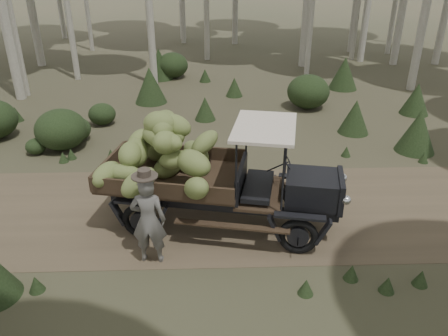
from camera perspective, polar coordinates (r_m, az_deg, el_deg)
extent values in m
plane|color=#473D2B|center=(9.80, 2.70, -5.49)|extent=(120.00, 120.00, 0.00)
cube|color=brown|center=(9.80, 2.70, -5.47)|extent=(70.00, 4.00, 0.01)
cube|color=black|center=(8.77, 11.33, -2.60)|extent=(1.17, 1.13, 0.55)
cube|color=black|center=(8.81, 14.90, -2.86)|extent=(0.30, 1.00, 0.62)
cube|color=black|center=(8.76, 2.25, -1.34)|extent=(0.36, 1.38, 0.55)
cube|color=#38281C|center=(9.07, -6.54, -1.21)|extent=(3.10, 2.32, 0.08)
cube|color=#38281C|center=(9.77, -5.18, 2.12)|extent=(2.75, 0.62, 0.32)
cube|color=#38281C|center=(8.23, -8.28, -2.93)|extent=(2.75, 0.62, 0.32)
cube|color=#38281C|center=(9.45, -14.77, 0.45)|extent=(0.42, 1.77, 0.32)
cube|color=beige|center=(8.27, 5.35, 5.32)|extent=(1.47, 1.89, 0.06)
cube|color=black|center=(9.36, 0.39, -2.72)|extent=(4.52, 1.02, 0.18)
cube|color=black|center=(8.72, -0.42, -5.09)|extent=(4.52, 1.02, 0.18)
torus|color=black|center=(9.76, 9.81, -3.47)|extent=(0.77, 0.29, 0.76)
torus|color=black|center=(8.40, 9.64, -8.80)|extent=(0.77, 0.29, 0.76)
torus|color=black|center=(10.16, -7.87, -2.04)|extent=(0.77, 0.29, 0.76)
torus|color=black|center=(8.87, -10.85, -6.84)|extent=(0.77, 0.29, 0.76)
sphere|color=beige|center=(9.19, 15.24, -1.28)|extent=(0.18, 0.18, 0.18)
sphere|color=beige|center=(8.41, 15.67, -4.06)|extent=(0.18, 0.18, 0.18)
ellipsoid|color=olive|center=(8.79, -15.07, -0.81)|extent=(0.75, 0.89, 0.54)
ellipsoid|color=olive|center=(8.53, -6.51, 1.07)|extent=(0.75, 0.50, 0.52)
ellipsoid|color=olive|center=(8.46, -7.47, 3.43)|extent=(0.86, 0.87, 0.48)
ellipsoid|color=olive|center=(8.70, -6.59, 5.54)|extent=(0.89, 0.64, 0.60)
ellipsoid|color=olive|center=(9.68, -8.86, 2.18)|extent=(0.81, 0.85, 0.60)
ellipsoid|color=olive|center=(8.77, -12.10, 1.74)|extent=(0.50, 0.73, 0.58)
ellipsoid|color=olive|center=(8.89, -8.58, 4.40)|extent=(0.94, 0.81, 0.66)
ellipsoid|color=olive|center=(8.68, -7.88, 5.59)|extent=(0.55, 0.89, 0.60)
ellipsoid|color=olive|center=(9.10, -4.57, 0.80)|extent=(0.81, 0.71, 0.42)
ellipsoid|color=olive|center=(8.93, -11.45, 1.96)|extent=(0.52, 0.84, 0.69)
ellipsoid|color=olive|center=(8.89, -7.13, 4.18)|extent=(0.93, 0.97, 0.60)
ellipsoid|color=olive|center=(8.81, -7.86, 5.89)|extent=(0.63, 0.88, 0.50)
ellipsoid|color=olive|center=(9.54, -3.66, 1.96)|extent=(0.83, 0.99, 0.57)
ellipsoid|color=olive|center=(9.24, -10.90, 3.29)|extent=(0.75, 0.94, 0.68)
ellipsoid|color=olive|center=(8.84, -7.34, 4.32)|extent=(0.60, 0.97, 0.67)
ellipsoid|color=olive|center=(8.78, -7.94, 5.71)|extent=(0.90, 0.97, 0.59)
ellipsoid|color=olive|center=(9.07, -7.30, 0.21)|extent=(0.83, 0.88, 0.50)
ellipsoid|color=olive|center=(9.08, -2.54, 3.31)|extent=(0.84, 0.85, 0.61)
ellipsoid|color=olive|center=(8.60, -8.46, 3.86)|extent=(0.94, 0.81, 0.59)
ellipsoid|color=olive|center=(8.64, -8.43, 5.72)|extent=(0.81, 0.70, 0.55)
ellipsoid|color=olive|center=(8.70, -13.07, -0.70)|extent=(0.95, 0.68, 0.44)
ellipsoid|color=olive|center=(8.35, -4.05, 0.64)|extent=(0.96, 0.89, 0.60)
ellipsoid|color=olive|center=(8.39, -7.63, 3.32)|extent=(0.68, 0.83, 0.63)
ellipsoid|color=olive|center=(8.24, -11.10, -1.87)|extent=(0.97, 0.80, 0.75)
ellipsoid|color=olive|center=(7.95, -3.64, -2.66)|extent=(0.71, 0.91, 0.70)
imported|color=#585550|center=(7.96, -9.83, -6.77)|extent=(0.66, 0.45, 1.73)
cylinder|color=#382F27|center=(7.52, -10.34, -1.06)|extent=(0.49, 0.49, 0.02)
cylinder|color=#382F27|center=(7.49, -10.38, -0.67)|extent=(0.24, 0.24, 0.14)
cone|color=#233319|center=(15.03, -2.50, 7.78)|extent=(0.72, 0.72, 0.80)
ellipsoid|color=#233319|center=(13.46, -20.53, 4.74)|extent=(1.46, 1.46, 1.17)
cone|color=#233319|center=(20.42, -8.46, 13.29)|extent=(1.22, 1.22, 1.36)
cone|color=#233319|center=(17.68, 1.35, 10.54)|extent=(0.68, 0.68, 0.75)
ellipsoid|color=#233319|center=(15.14, -15.64, 6.80)|extent=(0.89, 0.89, 0.71)
cone|color=#233319|center=(17.03, -9.64, 10.63)|extent=(1.22, 1.22, 1.36)
ellipsoid|color=#233319|center=(14.00, -18.83, 4.83)|extent=(0.91, 0.91, 0.73)
cone|color=#233319|center=(14.42, 16.73, 6.44)|extent=(0.97, 0.97, 1.08)
cone|color=#233319|center=(19.85, -2.50, 12.00)|extent=(0.51, 0.51, 0.57)
cone|color=#233319|center=(16.53, -25.55, 6.38)|extent=(0.45, 0.45, 0.50)
ellipsoid|color=#233319|center=(16.44, 10.95, 9.77)|extent=(1.53, 1.53, 1.23)
cone|color=#233319|center=(13.60, 23.99, 4.43)|extent=(1.11, 1.11, 1.24)
cone|color=#233319|center=(16.96, 23.80, 8.26)|extent=(1.00, 1.00, 1.11)
ellipsoid|color=#233319|center=(20.57, -6.75, 13.19)|extent=(1.41, 1.41, 1.13)
cone|color=#233319|center=(19.30, 15.41, 11.86)|extent=(1.20, 1.20, 1.33)
ellipsoid|color=#233319|center=(13.51, -23.38, 2.61)|extent=(0.56, 0.56, 0.45)
cone|color=#233319|center=(8.24, -23.36, -13.70)|extent=(0.27, 0.27, 0.30)
cone|color=#233319|center=(12.51, -14.56, 1.77)|extent=(0.27, 0.27, 0.30)
cone|color=#233319|center=(11.77, -3.51, 1.04)|extent=(0.27, 0.27, 0.30)
cone|color=#233319|center=(13.10, 24.67, 1.27)|extent=(0.27, 0.27, 0.30)
cone|color=#233319|center=(8.08, 20.57, -14.02)|extent=(0.27, 0.27, 0.30)
cone|color=#233319|center=(7.67, 10.65, -14.99)|extent=(0.27, 0.27, 0.30)
cone|color=#233319|center=(12.85, -19.34, 1.76)|extent=(0.27, 0.27, 0.30)
cone|color=#233319|center=(12.76, 15.68, 2.12)|extent=(0.27, 0.27, 0.30)
cone|color=#233319|center=(12.14, 0.24, 1.91)|extent=(0.27, 0.27, 0.30)
cone|color=#233319|center=(12.72, -20.29, 1.36)|extent=(0.27, 0.27, 0.30)
cone|color=#233319|center=(8.14, 16.33, -12.91)|extent=(0.27, 0.27, 0.30)
cone|color=#233319|center=(8.43, 24.34, -12.92)|extent=(0.27, 0.27, 0.30)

